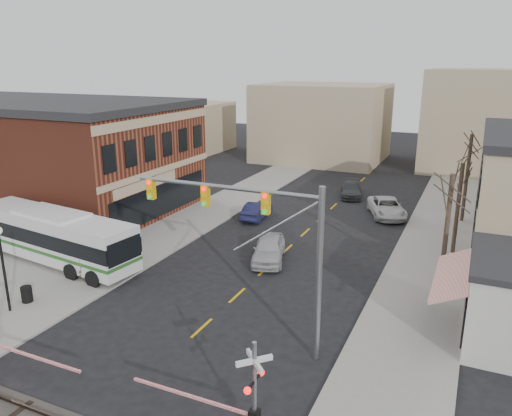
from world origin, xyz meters
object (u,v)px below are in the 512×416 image
Objects in this scene: car_a at (269,249)px; car_d at (351,190)px; trash_bin at (27,294)px; traffic_signal_mast at (264,231)px; car_c at (387,207)px; rr_crossing_east at (243,391)px; street_lamp at (1,252)px; car_b at (257,210)px; pedestrian_near at (82,266)px; pedestrian_far at (121,244)px; transit_bus at (54,236)px.

car_a is 18.65m from car_d.
car_d reaches higher than trash_bin.
traffic_signal_mast is 1.64× the size of car_c.
street_lamp is (-15.39, 3.21, 1.49)m from rr_crossing_east.
street_lamp reaches higher than car_b.
car_b is 11.24m from car_c.
car_a is at bearing -70.22° from pedestrian_near.
pedestrian_near is at bearing -125.61° from car_d.
pedestrian_far is (-9.32, -3.73, 0.15)m from car_a.
traffic_signal_mast is 14.60m from trash_bin.
car_b is (-4.61, 8.23, -0.13)m from car_a.
street_lamp is 1.09× the size of car_b.
car_b is at bearing 75.97° from street_lamp.
trash_bin is 20.12m from car_b.
rr_crossing_east is at bearing -139.55° from pedestrian_near.
transit_bus is 20.70m from rr_crossing_east.
car_d is 24.61m from pedestrian_far.
traffic_signal_mast is 4.84× the size of pedestrian_near.
street_lamp is 9.00m from pedestrian_far.
pedestrian_far is at bearing -152.40° from car_c.
traffic_signal_mast reaches higher than transit_bus.
pedestrian_far is (-4.71, -11.96, 0.28)m from car_b.
car_d is (-4.67, 34.22, -1.27)m from rr_crossing_east.
traffic_signal_mast is 1.64× the size of rr_crossing_east.
car_b is at bearing 10.16° from pedestrian_far.
transit_bus is 2.76× the size of car_d.
car_c is at bearing 59.64° from street_lamp.
trash_bin is at bearing -124.85° from car_d.
car_b is at bearing 115.21° from traffic_signal_mast.
car_c is (18.13, 19.54, -1.10)m from transit_bus.
pedestrian_far is (-13.15, 5.97, -4.71)m from traffic_signal_mast.
trash_bin is 0.18× the size of car_a.
traffic_signal_mast reaches higher than pedestrian_far.
pedestrian_near reaches higher than car_c.
rr_crossing_east is 1.00× the size of car_c.
trash_bin is at bearing 89.47° from street_lamp.
pedestrian_near is (-8.92, -7.80, 0.23)m from car_a.
street_lamp is 5.32× the size of trash_bin.
pedestrian_near is at bearing 69.97° from car_b.
rr_crossing_east reaches higher than car_d.
car_a is (-5.63, 15.59, -1.13)m from rr_crossing_east.
street_lamp is 21.41m from car_b.
street_lamp is 30.02m from car_c.
car_a is 11.85m from pedestrian_near.
transit_bus is at bearing -154.72° from car_c.
rr_crossing_east is 15.79m from street_lamp.
street_lamp is 15.97m from car_a.
pedestrian_near is 4.09m from pedestrian_far.
traffic_signal_mast is at bearing 6.39° from trash_bin.
street_lamp reaches higher than car_d.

